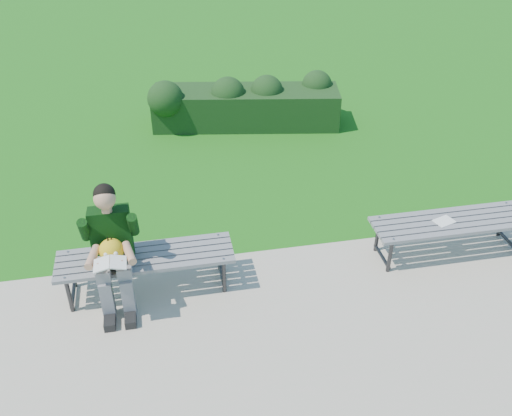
# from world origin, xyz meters

# --- Properties ---
(ground) EXTENTS (80.00, 80.00, 0.00)m
(ground) POSITION_xyz_m (0.00, 0.00, 0.00)
(ground) COLOR #3A7D24
(ground) RESTS_ON ground
(walkway) EXTENTS (30.00, 3.50, 0.02)m
(walkway) POSITION_xyz_m (0.00, -1.75, 0.01)
(walkway) COLOR beige
(walkway) RESTS_ON ground
(hedge) EXTENTS (3.15, 1.25, 0.85)m
(hedge) POSITION_xyz_m (0.21, 3.41, 0.38)
(hedge) COLOR #153F17
(hedge) RESTS_ON ground
(bench_left) EXTENTS (1.80, 0.50, 0.46)m
(bench_left) POSITION_xyz_m (-1.47, -0.41, 0.42)
(bench_left) COLOR slate
(bench_left) RESTS_ON walkway
(bench_right) EXTENTS (1.80, 0.50, 0.46)m
(bench_right) POSITION_xyz_m (1.92, -0.43, 0.42)
(bench_right) COLOR slate
(bench_right) RESTS_ON walkway
(seated_boy) EXTENTS (0.56, 0.76, 1.31)m
(seated_boy) POSITION_xyz_m (-1.77, -0.51, 0.71)
(seated_boy) COLOR slate
(seated_boy) RESTS_ON walkway
(paper_sheet) EXTENTS (0.26, 0.22, 0.01)m
(paper_sheet) POSITION_xyz_m (1.82, -0.43, 0.47)
(paper_sheet) COLOR white
(paper_sheet) RESTS_ON bench_right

